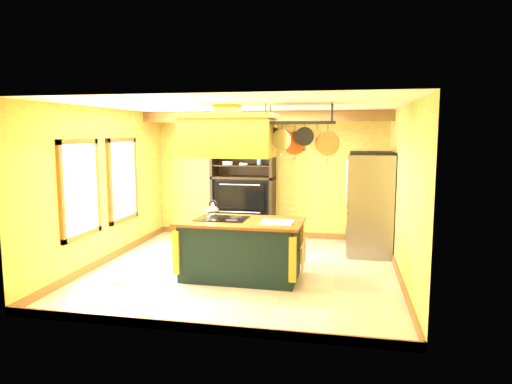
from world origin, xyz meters
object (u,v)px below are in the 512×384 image
(kitchen_island, at_px, (241,249))
(hutch, at_px, (244,197))
(pot_rack, at_px, (301,131))
(refrigerator, at_px, (369,206))
(range_hood, at_px, (228,134))

(kitchen_island, height_order, hutch, hutch)
(kitchen_island, xyz_separation_m, hutch, (-0.56, 2.68, 0.44))
(kitchen_island, distance_m, hutch, 2.77)
(pot_rack, relative_size, hutch, 0.49)
(refrigerator, bearing_deg, hutch, 162.61)
(range_hood, relative_size, refrigerator, 0.78)
(refrigerator, bearing_deg, range_hood, -140.16)
(refrigerator, bearing_deg, pot_rack, -121.00)
(range_hood, height_order, refrigerator, range_hood)
(kitchen_island, bearing_deg, hutch, 102.74)
(range_hood, xyz_separation_m, refrigerator, (2.24, 1.86, -1.33))
(refrigerator, height_order, hutch, hutch)
(refrigerator, relative_size, hutch, 0.80)
(kitchen_island, bearing_deg, refrigerator, 43.36)
(refrigerator, xyz_separation_m, hutch, (-2.60, 0.81, -0.01))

